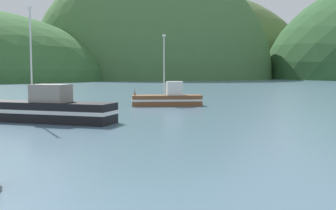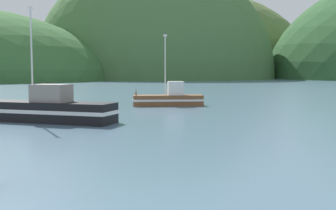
{
  "view_description": "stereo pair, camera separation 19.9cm",
  "coord_description": "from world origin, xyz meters",
  "views": [
    {
      "loc": [
        -2.91,
        4.23,
        3.59
      ],
      "look_at": [
        1.04,
        30.22,
        1.4
      ],
      "focal_mm": 44.32,
      "sensor_mm": 36.0,
      "label": 1
    },
    {
      "loc": [
        -2.72,
        4.2,
        3.59
      ],
      "look_at": [
        1.04,
        30.22,
        1.4
      ],
      "focal_mm": 44.32,
      "sensor_mm": 36.0,
      "label": 2
    }
  ],
  "objects": [
    {
      "name": "fishing_boat_black",
      "position": [
        -7.19,
        34.08,
        0.87
      ],
      "size": [
        10.53,
        6.84,
        8.03
      ],
      "rotation": [
        0.0,
        0.0,
        2.68
      ],
      "color": "black",
      "rests_on": "ground"
    },
    {
      "name": "hill_far_left",
      "position": [
        50.2,
        252.15,
        0.0
      ],
      "size": [
        142.56,
        114.05,
        101.25
      ],
      "primitive_type": "ellipsoid",
      "color": "#516B38",
      "rests_on": "ground"
    },
    {
      "name": "fishing_boat_brown",
      "position": [
        3.41,
        46.0,
        0.75
      ],
      "size": [
        7.25,
        2.56,
        7.23
      ],
      "rotation": [
        0.0,
        0.0,
        3.08
      ],
      "color": "brown",
      "rests_on": "ground"
    },
    {
      "name": "hill_mid_left",
      "position": [
        17.96,
        185.49,
        0.0
      ],
      "size": [
        104.84,
        83.87,
        104.99
      ],
      "primitive_type": "ellipsoid",
      "color": "#47703D",
      "rests_on": "ground"
    }
  ]
}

